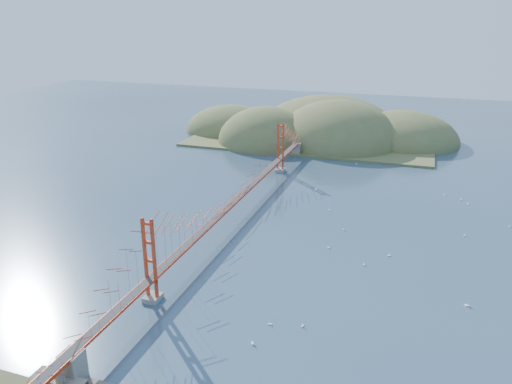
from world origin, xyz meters
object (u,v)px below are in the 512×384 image
(sailboat_0, at_px, (364,264))
(bridge, at_px, (235,181))
(sailboat_2, at_px, (467,305))
(sailboat_1, at_px, (343,229))

(sailboat_0, bearing_deg, bridge, 155.74)
(bridge, xyz_separation_m, sailboat_2, (39.22, -18.28, -6.85))
(sailboat_1, relative_size, sailboat_2, 0.80)
(bridge, relative_size, sailboat_2, 127.31)
(sailboat_1, distance_m, sailboat_2, 26.86)
(bridge, bearing_deg, sailboat_0, -24.26)
(sailboat_2, bearing_deg, sailboat_0, 153.73)
(sailboat_1, xyz_separation_m, sailboat_0, (5.08, -11.85, 0.00))
(sailboat_0, xyz_separation_m, sailboat_2, (14.09, -6.96, 0.02))
(bridge, bearing_deg, sailboat_1, 1.50)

